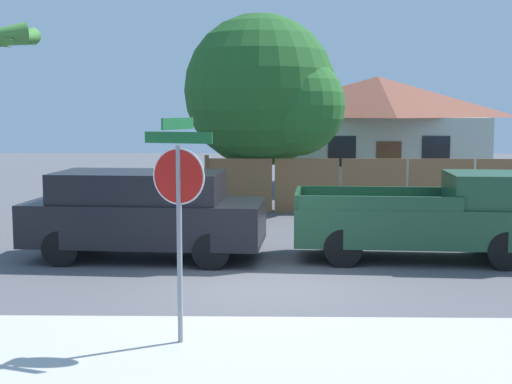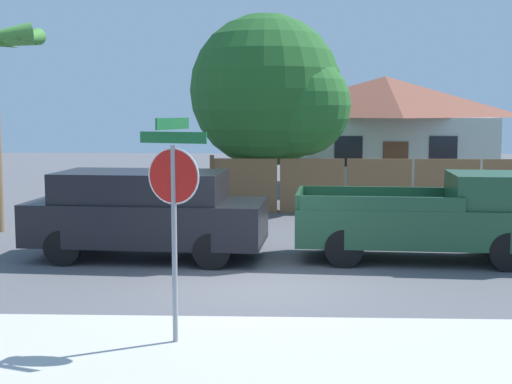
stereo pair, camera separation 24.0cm
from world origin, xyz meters
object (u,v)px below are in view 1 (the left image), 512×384
at_px(oak_tree, 267,94).
at_px(house, 377,131).
at_px(orange_pickup, 430,218).
at_px(red_suv, 144,212).
at_px(stop_sign, 179,192).

bearing_deg(oak_tree, house, 53.70).
relative_size(oak_tree, orange_pickup, 1.18).
distance_m(red_suv, orange_pickup, 5.96).
height_order(house, stop_sign, house).
xyz_separation_m(orange_pickup, stop_sign, (-4.53, -5.42, 1.14)).
relative_size(oak_tree, red_suv, 1.23).
height_order(house, oak_tree, oak_tree).
xyz_separation_m(red_suv, orange_pickup, (5.95, -0.02, -0.11)).
distance_m(house, red_suv, 15.67).
bearing_deg(stop_sign, oak_tree, 104.71).
bearing_deg(stop_sign, red_suv, 124.10).
bearing_deg(orange_pickup, red_suv, -175.90).
bearing_deg(oak_tree, red_suv, -107.50).
height_order(orange_pickup, stop_sign, stop_sign).
bearing_deg(red_suv, orange_pickup, 4.10).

